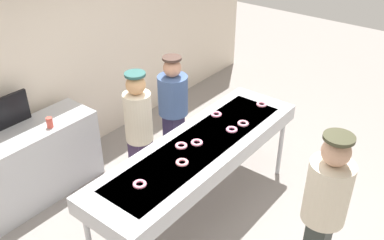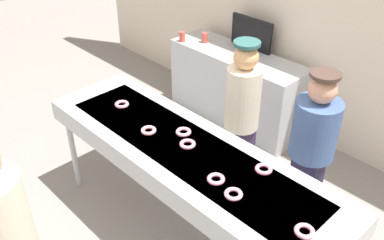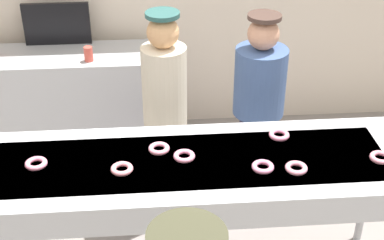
{
  "view_description": "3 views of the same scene",
  "coord_description": "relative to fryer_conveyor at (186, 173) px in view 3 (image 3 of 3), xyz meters",
  "views": [
    {
      "loc": [
        -2.92,
        -2.22,
        3.51
      ],
      "look_at": [
        0.07,
        0.15,
        1.22
      ],
      "focal_mm": 39.54,
      "sensor_mm": 36.0,
      "label": 1
    },
    {
      "loc": [
        1.96,
        -1.84,
        3.02
      ],
      "look_at": [
        -0.1,
        0.16,
        1.15
      ],
      "focal_mm": 39.94,
      "sensor_mm": 36.0,
      "label": 2
    },
    {
      "loc": [
        -0.18,
        -2.65,
        2.87
      ],
      "look_at": [
        0.05,
        0.21,
        1.16
      ],
      "focal_mm": 51.62,
      "sensor_mm": 36.0,
      "label": 3
    }
  ],
  "objects": [
    {
      "name": "worker_baker",
      "position": [
        -0.1,
        0.8,
        -0.0
      ],
      "size": [
        0.32,
        0.32,
        1.64
      ],
      "rotation": [
        0.0,
        0.0,
        2.98
      ],
      "color": "#3A2A4A",
      "rests_on": "ground"
    },
    {
      "name": "worker_assistant",
      "position": [
        0.6,
        0.88,
        -0.01
      ],
      "size": [
        0.38,
        0.38,
        1.57
      ],
      "rotation": [
        0.0,
        0.0,
        3.08
      ],
      "color": "#261E3F",
      "rests_on": "ground"
    },
    {
      "name": "strawberry_donut_4",
      "position": [
        1.14,
        -0.08,
        0.11
      ],
      "size": [
        0.17,
        0.17,
        0.03
      ],
      "primitive_type": "torus",
      "rotation": [
        0.0,
        0.0,
        2.67
      ],
      "color": "pink",
      "rests_on": "fryer_conveyor"
    },
    {
      "name": "strawberry_donut_2",
      "position": [
        0.6,
        0.21,
        0.11
      ],
      "size": [
        0.13,
        0.13,
        0.03
      ],
      "primitive_type": "torus",
      "rotation": [
        0.0,
        0.0,
        1.54
      ],
      "color": "pink",
      "rests_on": "fryer_conveyor"
    },
    {
      "name": "strawberry_donut_7",
      "position": [
        -0.37,
        -0.07,
        0.11
      ],
      "size": [
        0.18,
        0.18,
        0.03
      ],
      "primitive_type": "torus",
      "rotation": [
        0.0,
        0.0,
        0.92
      ],
      "color": "pink",
      "rests_on": "fryer_conveyor"
    },
    {
      "name": "strawberry_donut_0",
      "position": [
        -0.16,
        0.12,
        0.11
      ],
      "size": [
        0.17,
        0.17,
        0.03
      ],
      "primitive_type": "torus",
      "rotation": [
        0.0,
        0.0,
        2.01
      ],
      "color": "pink",
      "rests_on": "fryer_conveyor"
    },
    {
      "name": "menu_display",
      "position": [
        -1.0,
        2.02,
        0.2
      ],
      "size": [
        0.58,
        0.04,
        0.38
      ],
      "primitive_type": "cube",
      "color": "black",
      "rests_on": "prep_counter"
    },
    {
      "name": "paper_cup_1",
      "position": [
        -0.7,
        1.63,
        0.08
      ],
      "size": [
        0.07,
        0.07,
        0.12
      ],
      "primitive_type": "cylinder",
      "color": "#CC4C3F",
      "rests_on": "prep_counter"
    },
    {
      "name": "prep_counter",
      "position": [
        -1.0,
        1.78,
        -0.45
      ],
      "size": [
        1.75,
        0.57,
        0.94
      ],
      "primitive_type": "cube",
      "color": "#B7BABF",
      "rests_on": "ground"
    },
    {
      "name": "strawberry_donut_1",
      "position": [
        0.62,
        -0.14,
        0.11
      ],
      "size": [
        0.14,
        0.14,
        0.03
      ],
      "primitive_type": "torus",
      "rotation": [
        0.0,
        0.0,
        0.09
      ],
      "color": "pink",
      "rests_on": "fryer_conveyor"
    },
    {
      "name": "strawberry_donut_5",
      "position": [
        0.43,
        -0.12,
        0.11
      ],
      "size": [
        0.18,
        0.18,
        0.03
      ],
      "primitive_type": "torus",
      "rotation": [
        0.0,
        0.0,
        2.1
      ],
      "color": "pink",
      "rests_on": "fryer_conveyor"
    },
    {
      "name": "strawberry_donut_3",
      "position": [
        -0.87,
        0.02,
        0.11
      ],
      "size": [
        0.18,
        0.18,
        0.03
      ],
      "primitive_type": "torus",
      "rotation": [
        0.0,
        0.0,
        0.86
      ],
      "color": "pink",
      "rests_on": "fryer_conveyor"
    },
    {
      "name": "fryer_conveyor",
      "position": [
        0.0,
        0.0,
        0.0
      ],
      "size": [
        2.79,
        0.81,
        1.01
      ],
      "color": "#B7BABF",
      "rests_on": "ground"
    },
    {
      "name": "strawberry_donut_6",
      "position": [
        -0.01,
        0.03,
        0.11
      ],
      "size": [
        0.13,
        0.13,
        0.03
      ],
      "primitive_type": "torus",
      "rotation": [
        0.0,
        0.0,
        1.53
      ],
      "color": "pink",
      "rests_on": "fryer_conveyor"
    }
  ]
}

